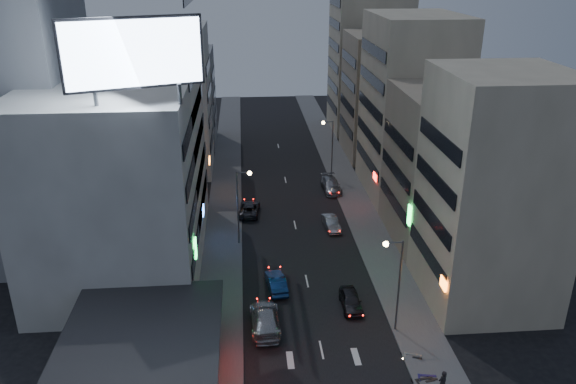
{
  "coord_description": "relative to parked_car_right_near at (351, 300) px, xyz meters",
  "views": [
    {
      "loc": [
        -5.43,
        -30.83,
        27.84
      ],
      "look_at": [
        -1.3,
        19.77,
        6.67
      ],
      "focal_mm": 35.0,
      "sensor_mm": 36.0,
      "label": 1
    }
  ],
  "objects": [
    {
      "name": "scooter_silver_b",
      "position": [
        4.21,
        -6.83,
        0.03
      ],
      "size": [
        1.26,
        2.08,
        1.21
      ],
      "primitive_type": null,
      "rotation": [
        0.0,
        0.0,
        1.24
      ],
      "color": "#B3B5BC",
      "rests_on": "sidewalk_right"
    },
    {
      "name": "street_lamp_right_far",
      "position": [
        2.63,
        30.54,
        4.67
      ],
      "size": [
        1.6,
        0.44,
        8.02
      ],
      "color": "#595B60",
      "rests_on": "sidewalk_right"
    },
    {
      "name": "sidewalk_right",
      "position": [
        4.73,
        20.54,
        -0.64
      ],
      "size": [
        4.0,
        120.0,
        0.12
      ],
      "primitive_type": "cube",
      "color": "#4C4C4F",
      "rests_on": "ground"
    },
    {
      "name": "parked_car_left",
      "position": [
        -8.37,
        19.95,
        -0.01
      ],
      "size": [
        2.79,
        5.13,
        1.37
      ],
      "primitive_type": "imported",
      "rotation": [
        0.0,
        0.0,
        3.03
      ],
      "color": "#2B2C31",
      "rests_on": "ground"
    },
    {
      "name": "shophouse_far",
      "position": [
        11.73,
        25.54,
        10.3
      ],
      "size": [
        10.0,
        14.0,
        22.0
      ],
      "primitive_type": "cube",
      "color": "#C4B69A",
      "rests_on": "ground"
    },
    {
      "name": "person",
      "position": [
        4.28,
        -10.95,
        0.38
      ],
      "size": [
        0.82,
        0.69,
        1.92
      ],
      "primitive_type": "imported",
      "rotation": [
        0.0,
        0.0,
        3.53
      ],
      "color": "black",
      "rests_on": "sidewalk_right"
    },
    {
      "name": "grey_tower",
      "position": [
        -29.27,
        13.54,
        16.3
      ],
      "size": [
        10.0,
        14.0,
        34.0
      ],
      "primitive_type": "cube",
      "color": "gray",
      "rests_on": "ground"
    },
    {
      "name": "parked_car_right_mid",
      "position": [
        0.65,
        15.29,
        -0.03
      ],
      "size": [
        1.81,
        4.18,
        1.34
      ],
      "primitive_type": "imported",
      "rotation": [
        0.0,
        0.0,
        0.1
      ],
      "color": "#A8ACB0",
      "rests_on": "ground"
    },
    {
      "name": "street_lamp_left",
      "position": [
        -9.18,
        12.54,
        4.67
      ],
      "size": [
        1.6,
        0.44,
        8.02
      ],
      "color": "#595B60",
      "rests_on": "sidewalk_left"
    },
    {
      "name": "far_right_b",
      "position": [
        12.73,
        54.54,
        11.3
      ],
      "size": [
        12.0,
        12.0,
        24.0
      ],
      "primitive_type": "cube",
      "color": "#C4B69A",
      "rests_on": "ground"
    },
    {
      "name": "parked_car_right_near",
      "position": [
        0.0,
        0.0,
        0.0
      ],
      "size": [
        1.65,
        4.09,
        1.39
      ],
      "primitive_type": "imported",
      "rotation": [
        0.0,
        0.0,
        0.0
      ],
      "color": "#242328",
      "rests_on": "ground"
    },
    {
      "name": "road_car_silver",
      "position": [
        -7.48,
        -2.25,
        0.14
      ],
      "size": [
        2.5,
        5.83,
        1.67
      ],
      "primitive_type": "imported",
      "rotation": [
        0.0,
        0.0,
        3.17
      ],
      "color": "#9EA2A6",
      "rests_on": "ground"
    },
    {
      "name": "far_right_a",
      "position": [
        12.23,
        40.54,
        8.3
      ],
      "size": [
        11.0,
        12.0,
        18.0
      ],
      "primitive_type": "cube",
      "color": "gray",
      "rests_on": "ground"
    },
    {
      "name": "shophouse_near",
      "position": [
        11.73,
        1.04,
        9.3
      ],
      "size": [
        10.0,
        11.0,
        20.0
      ],
      "primitive_type": "cube",
      "color": "#C4B69A",
      "rests_on": "ground"
    },
    {
      "name": "billboard",
      "position": [
        -16.26,
        0.51,
        20.96
      ],
      "size": [
        9.52,
        3.75,
        6.2
      ],
      "rotation": [
        0.0,
        0.0,
        0.35
      ],
      "color": "#595B60",
      "rests_on": "white_building"
    },
    {
      "name": "white_building",
      "position": [
        -20.27,
        10.54,
        8.3
      ],
      "size": [
        14.0,
        24.0,
        18.0
      ],
      "primitive_type": "cube",
      "color": "silver",
      "rests_on": "ground"
    },
    {
      "name": "far_left_a",
      "position": [
        -18.77,
        35.54,
        9.3
      ],
      "size": [
        11.0,
        10.0,
        20.0
      ],
      "primitive_type": "cube",
      "color": "silver",
      "rests_on": "ground"
    },
    {
      "name": "scooter_blue",
      "position": [
        4.58,
        -9.1,
        0.03
      ],
      "size": [
        1.0,
        2.07,
        1.21
      ],
      "primitive_type": null,
      "rotation": [
        0.0,
        0.0,
        1.39
      ],
      "color": "navy",
      "rests_on": "sidewalk_right"
    },
    {
      "name": "scooter_black_b",
      "position": [
        4.19,
        -9.16,
        0.03
      ],
      "size": [
        0.99,
        2.06,
        1.21
      ],
      "primitive_type": null,
      "rotation": [
        0.0,
        0.0,
        1.74
      ],
      "color": "black",
      "rests_on": "sidewalk_right"
    },
    {
      "name": "food_court",
      "position": [
        -17.17,
        -7.46,
        1.29
      ],
      "size": [
        11.0,
        13.0,
        3.88
      ],
      "color": "#C4B69A",
      "rests_on": "ground"
    },
    {
      "name": "parked_car_right_far",
      "position": [
        2.33,
        26.27,
        0.08
      ],
      "size": [
        2.42,
        5.46,
        1.56
      ],
      "primitive_type": "imported",
      "rotation": [
        0.0,
        0.0,
        0.04
      ],
      "color": "gray",
      "rests_on": "ground"
    },
    {
      "name": "far_left_b",
      "position": [
        -19.27,
        48.54,
        6.8
      ],
      "size": [
        12.0,
        10.0,
        15.0
      ],
      "primitive_type": "cube",
      "color": "gray",
      "rests_on": "ground"
    },
    {
      "name": "street_lamp_right_near",
      "position": [
        2.63,
        -3.46,
        4.67
      ],
      "size": [
        1.6,
        0.44,
        8.02
      ],
      "color": "#595B60",
      "rests_on": "sidewalk_right"
    },
    {
      "name": "shophouse_mid",
      "position": [
        12.23,
        12.54,
        7.3
      ],
      "size": [
        11.0,
        12.0,
        16.0
      ],
      "primitive_type": "cube",
      "color": "gray",
      "rests_on": "ground"
    },
    {
      "name": "sidewalk_left",
      "position": [
        -11.27,
        20.54,
        -0.64
      ],
      "size": [
        4.0,
        120.0,
        0.12
      ],
      "primitive_type": "cube",
      "color": "#4C4C4F",
      "rests_on": "ground"
    },
    {
      "name": "road_car_blue",
      "position": [
        -6.22,
        3.41,
        0.02
      ],
      "size": [
        2.02,
        4.49,
        1.43
      ],
      "primitive_type": "imported",
      "rotation": [
        0.0,
        0.0,
        3.26
      ],
      "color": "navy",
      "rests_on": "ground"
    }
  ]
}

